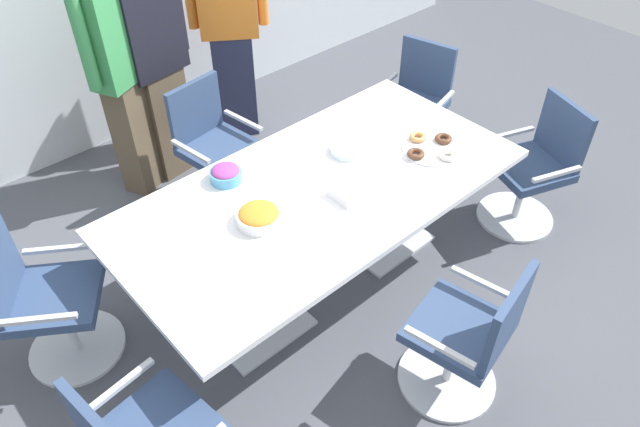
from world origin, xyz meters
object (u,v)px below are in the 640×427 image
office_chair_5 (48,305)px  person_standing_2 (229,23)px  office_chair_4 (215,153)px  napkin_pile (348,192)px  person_standing_0 (121,67)px  snack_bowl_chips_orange (259,216)px  donut_platter (431,148)px  conference_table (320,204)px  office_chair_3 (414,109)px  plate_stack (348,150)px  person_standing_1 (154,60)px  office_chair_1 (467,340)px  office_chair_2 (533,172)px  snack_bowl_candy_mix (226,174)px

office_chair_5 → person_standing_2: 2.49m
office_chair_4 → napkin_pile: (0.08, -1.27, 0.37)m
person_standing_0 → snack_bowl_chips_orange: person_standing_0 is taller
person_standing_2 → napkin_pile: bearing=107.8°
person_standing_0 → donut_platter: size_ratio=5.20×
office_chair_5 → snack_bowl_chips_orange: office_chair_5 is taller
conference_table → donut_platter: bearing=-14.0°
conference_table → office_chair_3: 1.59m
office_chair_4 → person_standing_0: (-0.32, 0.53, 0.58)m
donut_platter → plate_stack: (-0.40, 0.33, 0.00)m
person_standing_1 → conference_table: bearing=84.2°
conference_table → office_chair_5: size_ratio=2.64×
office_chair_1 → snack_bowl_chips_orange: bearing=100.6°
office_chair_5 → napkin_pile: 1.74m
conference_table → office_chair_1: bearing=-89.3°
office_chair_1 → napkin_pile: bearing=75.2°
office_chair_2 → snack_bowl_chips_orange: bearing=94.2°
office_chair_3 → person_standing_1: 1.98m
office_chair_1 → plate_stack: bearing=63.2°
donut_platter → office_chair_4: bearing=120.6°
office_chair_1 → person_standing_2: size_ratio=0.50×
office_chair_1 → snack_bowl_candy_mix: office_chair_1 is taller
office_chair_2 → office_chair_4: (-1.49, 1.65, 0.00)m
snack_bowl_candy_mix → plate_stack: snack_bowl_candy_mix is taller
person_standing_1 → napkin_pile: bearing=86.1°
office_chair_3 → snack_bowl_chips_orange: 2.03m
office_chair_1 → office_chair_4: same height
office_chair_1 → conference_table: bearing=79.2°
office_chair_1 → snack_bowl_chips_orange: size_ratio=3.70×
office_chair_5 → napkin_pile: size_ratio=5.23×
person_standing_2 → snack_bowl_chips_orange: person_standing_2 is taller
plate_stack → office_chair_4: bearing=110.8°
office_chair_3 → snack_bowl_candy_mix: (-1.84, -0.13, 0.39)m
snack_bowl_chips_orange → person_standing_1: bearing=77.5°
person_standing_2 → snack_bowl_chips_orange: 2.05m
office_chair_2 → office_chair_5: 3.15m
office_chair_3 → donut_platter: 1.09m
conference_table → office_chair_1: size_ratio=2.64×
conference_table → office_chair_4: bearing=90.6°
conference_table → office_chair_1: office_chair_1 is taller
office_chair_4 → office_chair_5: size_ratio=1.00×
office_chair_5 → snack_bowl_candy_mix: office_chair_5 is taller
office_chair_1 → snack_bowl_chips_orange: (-0.45, 1.11, 0.39)m
office_chair_5 → office_chair_4: bearing=144.8°
donut_platter → office_chair_5: bearing=161.6°
conference_table → plate_stack: size_ratio=11.09×
office_chair_3 → plate_stack: size_ratio=4.20×
plate_stack → snack_bowl_candy_mix: bearing=159.0°
office_chair_2 → person_standing_0: size_ratio=0.49×
plate_stack → person_standing_2: bearing=80.0°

